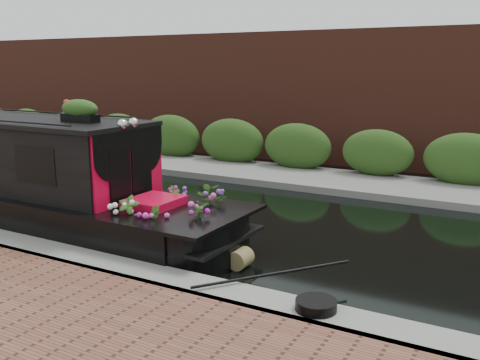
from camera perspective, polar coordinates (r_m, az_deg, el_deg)
The scene contains 7 objects.
ground at distance 10.77m, azimuth -4.69°, elevation -3.88°, with size 80.00×80.00×0.00m, color black.
near_bank_coping at distance 8.38m, azimuth -17.52°, elevation -9.13°, with size 40.00×0.60×0.50m, color gray.
far_bank_path at distance 14.34m, azimuth 4.71°, elevation 0.15°, with size 40.00×2.40×0.34m, color slate.
far_hedge at distance 15.15m, azimuth 6.13°, elevation 0.76°, with size 40.00×1.10×2.80m, color #294A18.
far_brick_wall at distance 17.07m, azimuth 8.92°, elevation 1.96°, with size 40.00×1.00×8.00m, color #58291D.
rope_fender at distance 8.03m, azimuth 0.08°, elevation -8.39°, with size 0.29×0.29×0.34m, color olive.
coiled_mooring_rope at distance 6.25m, azimuth 8.12°, elevation -13.07°, with size 0.47×0.47×0.12m, color black.
Camera 1 is at (5.81, -8.57, 2.95)m, focal length 40.00 mm.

